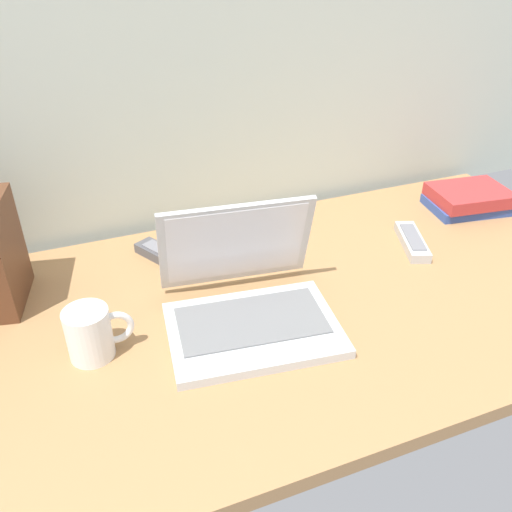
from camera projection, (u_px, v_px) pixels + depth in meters
The scene contains 6 objects.
desk at pixel (271, 310), 1.08m from camera, with size 1.60×0.76×0.03m.
laptop at pixel (247, 299), 1.01m from camera, with size 0.34×0.32×0.21m.
coffee_mug at pixel (91, 333), 0.92m from camera, with size 0.12×0.08×0.10m.
remote_control_near at pixel (165, 256), 1.20m from camera, with size 0.12×0.16×0.02m.
remote_control_far at pixel (412, 241), 1.26m from camera, with size 0.10×0.17×0.02m.
book_stack at pixel (469, 199), 1.41m from camera, with size 0.22×0.17×0.06m.
Camera 1 is at (-0.34, -0.78, 0.68)m, focal length 37.78 mm.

